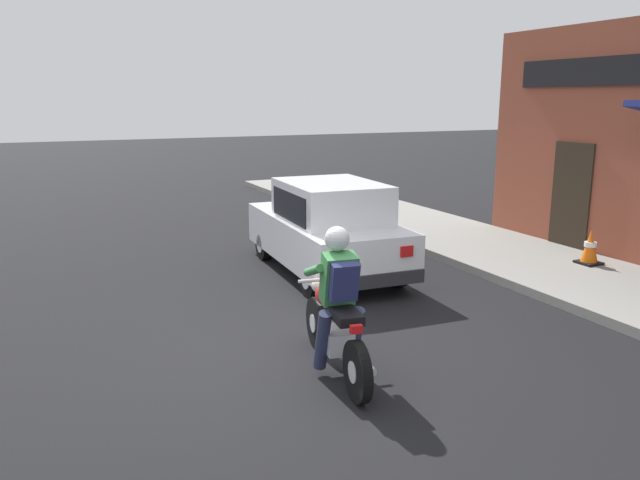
# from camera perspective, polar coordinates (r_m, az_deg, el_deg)

# --- Properties ---
(ground_plane) EXTENTS (80.00, 80.00, 0.00)m
(ground_plane) POSITION_cam_1_polar(r_m,az_deg,el_deg) (7.24, -3.46, -10.78)
(ground_plane) COLOR black
(sidewalk_curb) EXTENTS (2.60, 22.00, 0.14)m
(sidewalk_curb) POSITION_cam_1_polar(r_m,az_deg,el_deg) (12.43, 15.25, -0.75)
(sidewalk_curb) COLOR gray
(sidewalk_curb) RESTS_ON ground
(motorcycle_with_rider) EXTENTS (0.64, 2.01, 1.62)m
(motorcycle_with_rider) POSITION_cam_1_polar(r_m,az_deg,el_deg) (6.64, 1.49, -6.71)
(motorcycle_with_rider) COLOR black
(motorcycle_with_rider) RESTS_ON ground
(car_hatchback) EXTENTS (1.85, 3.87, 1.57)m
(car_hatchback) POSITION_cam_1_polar(r_m,az_deg,el_deg) (10.42, 0.63, 1.04)
(car_hatchback) COLOR black
(car_hatchback) RESTS_ON ground
(traffic_cone) EXTENTS (0.36, 0.36, 0.60)m
(traffic_cone) POSITION_cam_1_polar(r_m,az_deg,el_deg) (11.51, 23.47, -0.60)
(traffic_cone) COLOR black
(traffic_cone) RESTS_ON sidewalk_curb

